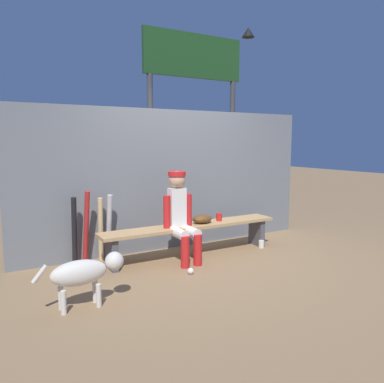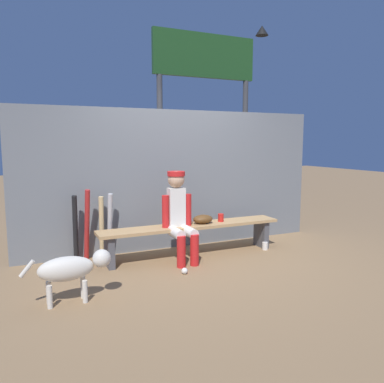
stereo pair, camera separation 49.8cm
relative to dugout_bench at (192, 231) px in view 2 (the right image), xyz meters
name	(u,v)px [view 2 (the right image)]	position (x,y,z in m)	size (l,w,h in m)	color
ground_plane	(192,256)	(0.00, 0.00, -0.34)	(30.00, 30.00, 0.00)	olive
chainlink_fence	(177,180)	(0.00, 0.52, 0.66)	(4.54, 0.03, 2.00)	slate
dugout_bench	(192,231)	(0.00, 0.00, 0.00)	(2.54, 0.36, 0.44)	tan
player_seated	(179,213)	(-0.23, -0.11, 0.29)	(0.41, 0.55, 1.17)	silver
baseball_glove	(203,219)	(0.16, 0.00, 0.15)	(0.28, 0.20, 0.12)	#593819
bat_aluminum_silver	(110,225)	(-1.03, 0.38, 0.09)	(0.06, 0.06, 0.88)	#B7B7BC
bat_wood_natural	(102,227)	(-1.13, 0.41, 0.07)	(0.06, 0.06, 0.83)	tan
bat_aluminum_red	(87,225)	(-1.33, 0.37, 0.13)	(0.06, 0.06, 0.95)	#B22323
bat_aluminum_black	(75,229)	(-1.47, 0.38, 0.09)	(0.06, 0.06, 0.87)	black
baseball	(185,271)	(-0.37, -0.62, -0.31)	(0.07, 0.07, 0.07)	white
cup_on_ground	(265,246)	(1.08, -0.16, -0.29)	(0.08, 0.08, 0.11)	silver
cup_on_bench	(221,218)	(0.45, 0.01, 0.15)	(0.08, 0.08, 0.11)	red
scoreboard	(208,83)	(1.08, 1.69, 2.25)	(2.23, 0.27, 3.68)	#3F3F42
dog	(72,269)	(-1.67, -0.90, -0.01)	(0.84, 0.20, 0.49)	beige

